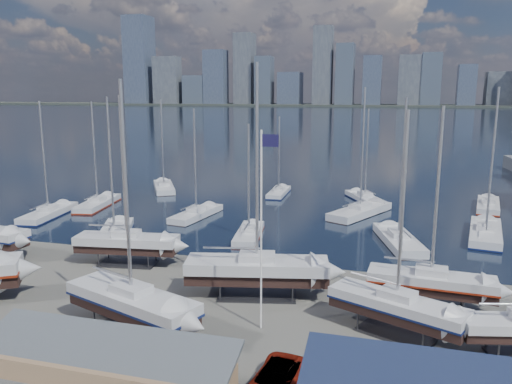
% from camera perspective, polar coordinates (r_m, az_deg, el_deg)
% --- Properties ---
extents(ground, '(1400.00, 1400.00, 0.00)m').
position_cam_1_polar(ground, '(37.51, -5.33, -12.70)').
color(ground, '#605E59').
rests_on(ground, ground).
extents(water, '(1400.00, 600.00, 0.40)m').
position_cam_1_polar(water, '(342.54, 13.54, 8.37)').
color(water, '#172436').
rests_on(water, ground).
extents(far_shore, '(1400.00, 80.00, 2.20)m').
position_cam_1_polar(far_shore, '(602.27, 14.51, 9.55)').
color(far_shore, '#2D332D').
rests_on(far_shore, ground).
extents(skyline, '(639.14, 43.80, 107.69)m').
position_cam_1_polar(skyline, '(596.56, 13.91, 13.22)').
color(skyline, '#475166').
rests_on(skyline, far_shore).
extents(sailboat_cradle_2, '(9.42, 3.79, 15.03)m').
position_cam_1_polar(sailboat_cradle_2, '(46.35, -14.54, -5.63)').
color(sailboat_cradle_2, '#2D2D33').
rests_on(sailboat_cradle_2, ground).
extents(sailboat_cradle_3, '(10.27, 5.96, 16.02)m').
position_cam_1_polar(sailboat_cradle_3, '(33.55, -14.02, -12.13)').
color(sailboat_cradle_3, '#2D2D33').
rests_on(sailboat_cradle_3, ground).
extents(sailboat_cradle_4, '(11.07, 5.20, 17.32)m').
position_cam_1_polar(sailboat_cradle_4, '(37.99, 0.12, -8.84)').
color(sailboat_cradle_4, '#2D2D33').
rests_on(sailboat_cradle_4, ground).
extents(sailboat_cradle_5, '(8.95, 5.80, 14.24)m').
position_cam_1_polar(sailboat_cradle_5, '(33.42, 15.78, -12.49)').
color(sailboat_cradle_5, '#2D2D33').
rests_on(sailboat_cradle_5, ground).
extents(sailboat_cradle_6, '(8.95, 3.05, 14.36)m').
position_cam_1_polar(sailboat_cradle_6, '(38.10, 19.35, -9.70)').
color(sailboat_cradle_6, '#2D2D33').
rests_on(sailboat_cradle_6, ground).
extents(sailboat_moored_0, '(4.09, 10.29, 14.96)m').
position_cam_1_polar(sailboat_moored_0, '(67.39, -22.61, -2.40)').
color(sailboat_moored_0, black).
rests_on(sailboat_moored_0, water).
extents(sailboat_moored_1, '(4.28, 10.19, 14.76)m').
position_cam_1_polar(sailboat_moored_1, '(70.98, -17.63, -1.40)').
color(sailboat_moored_1, black).
rests_on(sailboat_moored_1, water).
extents(sailboat_moored_2, '(7.29, 9.96, 14.92)m').
position_cam_1_polar(sailboat_moored_2, '(80.50, -10.47, 0.41)').
color(sailboat_moored_2, black).
rests_on(sailboat_moored_2, water).
extents(sailboat_moored_3, '(6.71, 10.70, 15.53)m').
position_cam_1_polar(sailboat_moored_3, '(55.37, -15.85, -4.79)').
color(sailboat_moored_3, black).
rests_on(sailboat_moored_3, water).
extents(sailboat_moored_4, '(3.91, 9.56, 14.02)m').
position_cam_1_polar(sailboat_moored_4, '(62.36, -6.83, -2.63)').
color(sailboat_moored_4, black).
rests_on(sailboat_moored_4, water).
extents(sailboat_moored_5, '(2.56, 8.34, 12.37)m').
position_cam_1_polar(sailboat_moored_5, '(75.59, 2.62, -0.12)').
color(sailboat_moored_5, black).
rests_on(sailboat_moored_5, water).
extents(sailboat_moored_6, '(3.53, 8.73, 12.68)m').
position_cam_1_polar(sailboat_moored_6, '(53.48, -0.82, -4.92)').
color(sailboat_moored_6, black).
rests_on(sailboat_moored_6, water).
extents(sailboat_moored_7, '(7.62, 11.25, 16.63)m').
position_cam_1_polar(sailboat_moored_7, '(64.27, 11.80, -2.38)').
color(sailboat_moored_7, black).
rests_on(sailboat_moored_7, water).
extents(sailboat_moored_8, '(6.44, 9.31, 13.68)m').
position_cam_1_polar(sailboat_moored_8, '(72.82, 12.33, -0.81)').
color(sailboat_moored_8, black).
rests_on(sailboat_moored_8, water).
extents(sailboat_moored_9, '(5.52, 10.67, 15.51)m').
position_cam_1_polar(sailboat_moored_9, '(53.15, 15.96, -5.45)').
color(sailboat_moored_9, black).
rests_on(sailboat_moored_9, water).
extents(sailboat_moored_10, '(4.79, 11.42, 16.55)m').
position_cam_1_polar(sailboat_moored_10, '(58.79, 24.74, -4.48)').
color(sailboat_moored_10, black).
rests_on(sailboat_moored_10, water).
extents(sailboat_moored_11, '(4.21, 10.00, 14.49)m').
position_cam_1_polar(sailboat_moored_11, '(73.51, 24.99, -1.51)').
color(sailboat_moored_11, black).
rests_on(sailboat_moored_11, water).
extents(car_b, '(4.32, 2.83, 1.34)m').
position_cam_1_polar(car_b, '(34.30, -26.49, -15.06)').
color(car_b, gray).
rests_on(car_b, ground).
extents(car_c, '(3.02, 5.36, 1.41)m').
position_cam_1_polar(car_c, '(27.30, 2.23, -20.81)').
color(car_c, gray).
rests_on(car_c, ground).
extents(car_d, '(3.09, 5.14, 1.39)m').
position_cam_1_polar(car_d, '(28.04, -7.90, -20.00)').
color(car_d, gray).
rests_on(car_d, ground).
extents(flagpole, '(1.14, 0.12, 13.01)m').
position_cam_1_polar(flagpole, '(31.36, 0.77, -2.84)').
color(flagpole, white).
rests_on(flagpole, ground).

